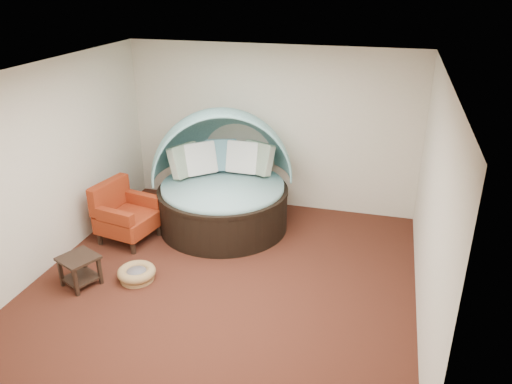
% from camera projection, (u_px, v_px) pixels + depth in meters
% --- Properties ---
extents(floor, '(5.00, 5.00, 0.00)m').
position_uv_depth(floor, '(227.00, 277.00, 6.87)').
color(floor, '#492014').
rests_on(floor, ground).
extents(wall_back, '(5.00, 0.00, 5.00)m').
position_uv_depth(wall_back, '(271.00, 128.00, 8.51)').
color(wall_back, beige).
rests_on(wall_back, floor).
extents(wall_front, '(5.00, 0.00, 5.00)m').
position_uv_depth(wall_front, '(128.00, 296.00, 4.09)').
color(wall_front, beige).
rests_on(wall_front, floor).
extents(wall_left, '(0.00, 5.00, 5.00)m').
position_uv_depth(wall_left, '(53.00, 165.00, 6.90)').
color(wall_left, beige).
rests_on(wall_left, floor).
extents(wall_right, '(0.00, 5.00, 5.00)m').
position_uv_depth(wall_right, '(432.00, 205.00, 5.70)').
color(wall_right, beige).
rests_on(wall_right, floor).
extents(ceiling, '(5.00, 5.00, 0.00)m').
position_uv_depth(ceiling, '(222.00, 71.00, 5.74)').
color(ceiling, white).
rests_on(ceiling, wall_back).
extents(canopy_daybed, '(2.73, 2.69, 1.92)m').
position_uv_depth(canopy_daybed, '(222.00, 174.00, 7.99)').
color(canopy_daybed, black).
rests_on(canopy_daybed, floor).
extents(pet_basket, '(0.68, 0.68, 0.18)m').
position_uv_depth(pet_basket, '(137.00, 273.00, 6.77)').
color(pet_basket, olive).
rests_on(pet_basket, floor).
extents(red_armchair, '(0.93, 0.93, 0.94)m').
position_uv_depth(red_armchair, '(125.00, 214.00, 7.68)').
color(red_armchair, black).
rests_on(red_armchair, floor).
extents(side_table, '(0.59, 0.59, 0.43)m').
position_uv_depth(side_table, '(80.00, 267.00, 6.59)').
color(side_table, black).
rests_on(side_table, floor).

